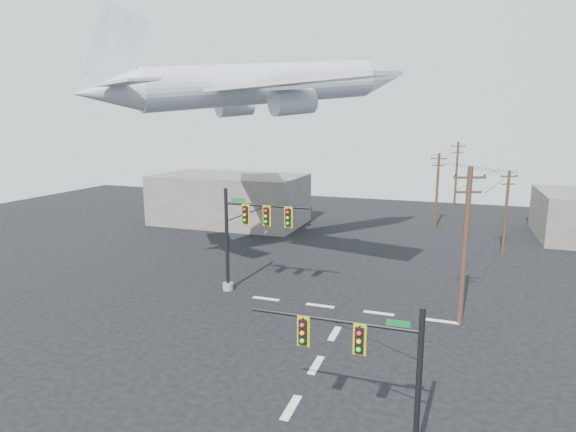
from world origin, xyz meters
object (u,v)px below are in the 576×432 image
at_px(utility_pole_d, 456,173).
at_px(airliner, 264,85).
at_px(utility_pole_a, 465,244).
at_px(signal_mast_near, 378,378).
at_px(signal_mast_far, 246,236).
at_px(utility_pole_c, 437,189).
at_px(utility_pole_b, 506,211).

xyz_separation_m(utility_pole_d, airliner, (-15.04, -38.59, 10.31)).
bearing_deg(utility_pole_a, airliner, 134.60).
xyz_separation_m(utility_pole_a, airliner, (-15.72, 6.61, 10.17)).
bearing_deg(signal_mast_near, utility_pole_a, 78.17).
relative_size(signal_mast_near, signal_mast_far, 0.86).
bearing_deg(utility_pole_c, airliner, -125.97).
distance_m(utility_pole_a, utility_pole_d, 45.20).
distance_m(utility_pole_a, utility_pole_c, 28.64).
bearing_deg(signal_mast_near, airliner, 121.47).
distance_m(signal_mast_near, signal_mast_far, 18.98).
height_order(signal_mast_far, utility_pole_d, utility_pole_d).
height_order(signal_mast_near, airliner, airliner).
distance_m(signal_mast_far, utility_pole_a, 14.82).
xyz_separation_m(utility_pole_c, utility_pole_d, (2.06, 16.69, 0.39)).
bearing_deg(utility_pole_b, utility_pole_a, -127.07).
distance_m(signal_mast_near, airliner, 27.18).
xyz_separation_m(signal_mast_near, utility_pole_c, (0.24, 42.72, 1.25)).
relative_size(signal_mast_far, airliner, 0.31).
height_order(signal_mast_near, utility_pole_c, utility_pole_c).
height_order(utility_pole_b, airliner, airliner).
bearing_deg(airliner, signal_mast_near, -108.59).
xyz_separation_m(utility_pole_c, airliner, (-12.99, -21.90, 10.69)).
distance_m(signal_mast_near, utility_pole_a, 14.63).
distance_m(utility_pole_d, airliner, 42.68).
bearing_deg(signal_mast_far, airliner, 98.94).
relative_size(signal_mast_far, utility_pole_d, 0.81).
relative_size(signal_mast_near, utility_pole_d, 0.70).
height_order(signal_mast_near, utility_pole_d, utility_pole_d).
bearing_deg(signal_mast_far, utility_pole_d, 72.45).
distance_m(signal_mast_near, utility_pole_d, 59.48).
bearing_deg(utility_pole_a, utility_pole_b, 55.32).
height_order(signal_mast_far, airliner, airliner).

